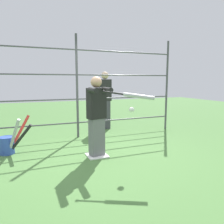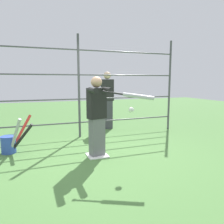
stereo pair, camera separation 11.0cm
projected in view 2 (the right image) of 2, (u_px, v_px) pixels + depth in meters
name	position (u px, v px, depth m)	size (l,w,h in m)	color
ground_plane	(97.00, 156.00, 4.41)	(24.00, 24.00, 0.00)	#4C7A3D
home_plate	(97.00, 155.00, 4.41)	(0.40, 0.40, 0.02)	white
fence_backstop	(79.00, 87.00, 5.70)	(5.68, 0.06, 2.68)	#4C4C51
batter	(97.00, 114.00, 4.27)	(0.40, 0.60, 1.59)	slate
baseball_bat_swinging	(134.00, 96.00, 3.72)	(0.78, 0.54, 0.16)	black
softball_in_flight	(131.00, 110.00, 3.86)	(0.10, 0.10, 0.10)	white
bat_bucket	(11.00, 142.00, 4.55)	(0.67, 0.75, 0.78)	#3351B2
bystander_behind_fence	(107.00, 99.00, 6.79)	(0.37, 0.23, 1.77)	#3F3F47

